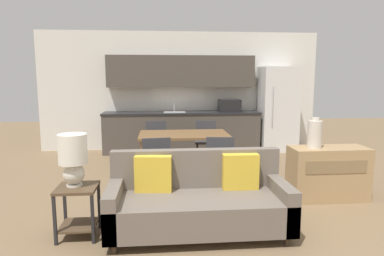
# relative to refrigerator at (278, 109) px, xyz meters

# --- Properties ---
(ground_plane) EXTENTS (20.00, 20.00, 0.00)m
(ground_plane) POSITION_rel_refrigerator_xyz_m (-2.19, -4.24, -0.95)
(ground_plane) COLOR #7F6647
(wall_back) EXTENTS (6.40, 0.07, 2.70)m
(wall_back) POSITION_rel_refrigerator_xyz_m (-2.20, 0.39, 0.40)
(wall_back) COLOR silver
(wall_back) RESTS_ON ground_plane
(kitchen_counter) EXTENTS (3.49, 0.65, 2.15)m
(kitchen_counter) POSITION_rel_refrigerator_xyz_m (-2.18, 0.09, -0.11)
(kitchen_counter) COLOR #4C443D
(kitchen_counter) RESTS_ON ground_plane
(refrigerator) EXTENTS (0.81, 0.71, 1.90)m
(refrigerator) POSITION_rel_refrigerator_xyz_m (0.00, 0.00, 0.00)
(refrigerator) COLOR white
(refrigerator) RESTS_ON ground_plane
(dining_table) EXTENTS (1.50, 0.90, 0.73)m
(dining_table) POSITION_rel_refrigerator_xyz_m (-2.28, -1.88, -0.28)
(dining_table) COLOR brown
(dining_table) RESTS_ON ground_plane
(couch) EXTENTS (1.91, 0.80, 0.86)m
(couch) POSITION_rel_refrigerator_xyz_m (-2.27, -4.04, -0.61)
(couch) COLOR #3D2D1E
(couch) RESTS_ON ground_plane
(side_table) EXTENTS (0.41, 0.41, 0.54)m
(side_table) POSITION_rel_refrigerator_xyz_m (-3.54, -4.05, -0.59)
(side_table) COLOR brown
(side_table) RESTS_ON ground_plane
(table_lamp) EXTENTS (0.29, 0.29, 0.55)m
(table_lamp) POSITION_rel_refrigerator_xyz_m (-3.57, -4.02, -0.09)
(table_lamp) COLOR silver
(table_lamp) RESTS_ON side_table
(credenza) EXTENTS (1.05, 0.45, 0.73)m
(credenza) POSITION_rel_refrigerator_xyz_m (-0.38, -3.20, -0.59)
(credenza) COLOR tan
(credenza) RESTS_ON ground_plane
(vase) EXTENTS (0.19, 0.19, 0.41)m
(vase) POSITION_rel_refrigerator_xyz_m (-0.60, -3.20, -0.03)
(vase) COLOR beige
(vase) RESTS_ON credenza
(dining_chair_far_right) EXTENTS (0.46, 0.46, 0.83)m
(dining_chair_far_right) POSITION_rel_refrigerator_xyz_m (-1.79, -1.10, -0.47)
(dining_chair_far_right) COLOR #38383D
(dining_chair_far_right) RESTS_ON ground_plane
(dining_chair_near_left) EXTENTS (0.47, 0.47, 0.83)m
(dining_chair_near_left) POSITION_rel_refrigerator_xyz_m (-2.75, -2.71, -0.47)
(dining_chair_near_left) COLOR #38383D
(dining_chair_near_left) RESTS_ON ground_plane
(dining_chair_near_right) EXTENTS (0.47, 0.47, 0.83)m
(dining_chair_near_right) POSITION_rel_refrigerator_xyz_m (-1.81, -2.72, -0.47)
(dining_chair_near_right) COLOR #38383D
(dining_chair_near_right) RESTS_ON ground_plane
(dining_chair_far_left) EXTENTS (0.43, 0.43, 0.83)m
(dining_chair_far_left) POSITION_rel_refrigerator_xyz_m (-2.76, -1.08, -0.47)
(dining_chair_far_left) COLOR #38383D
(dining_chair_far_left) RESTS_ON ground_plane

